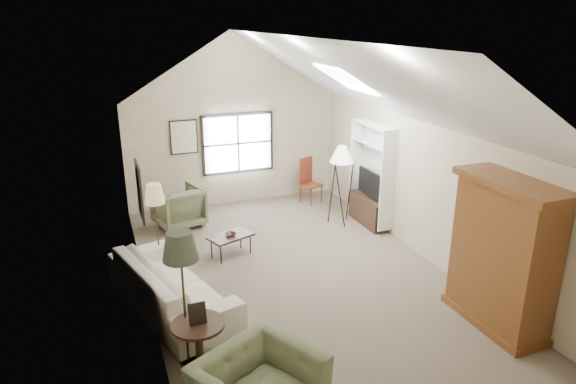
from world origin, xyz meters
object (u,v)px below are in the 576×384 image
object	(u,v)px
coffee_table	(231,245)
side_table	(199,346)
armchair_far	(178,207)
armoire	(503,255)
side_chair	(311,181)
sofa	(171,285)

from	to	relation	value
coffee_table	side_table	world-z (taller)	side_table
armchair_far	side_table	distance (m)	4.89
armchair_far	armoire	bearing A→B (deg)	109.06
side_table	side_chair	distance (m)	6.42
armoire	side_table	xyz separation A→B (m)	(-4.26, 0.49, -0.76)
sofa	armchair_far	bearing A→B (deg)	-27.31
coffee_table	side_table	size ratio (longest dim) A/B	1.20
armoire	side_table	distance (m)	4.36
sofa	side_chair	xyz separation A→B (m)	(3.87, 3.59, 0.15)
coffee_table	side_chair	xyz separation A→B (m)	(2.56, 2.14, 0.34)
sofa	side_table	bearing A→B (deg)	167.54
sofa	armchair_far	size ratio (longest dim) A/B	2.83
side_table	armchair_far	bearing A→B (deg)	83.55
armoire	sofa	world-z (taller)	armoire
armoire	armchair_far	world-z (taller)	armoire
side_table	coffee_table	bearing A→B (deg)	68.18
sofa	armchair_far	distance (m)	3.32
side_table	side_chair	xyz separation A→B (m)	(3.77, 5.19, 0.21)
sofa	side_chair	bearing A→B (deg)	-63.25
armchair_far	side_table	size ratio (longest dim) A/B	1.41
coffee_table	side_chair	bearing A→B (deg)	39.98
armoire	armchair_far	bearing A→B (deg)	124.76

